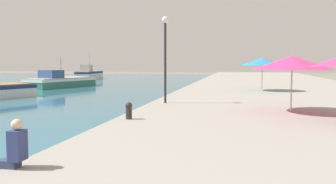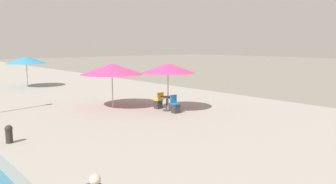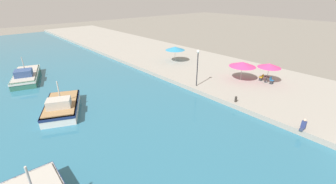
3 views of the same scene
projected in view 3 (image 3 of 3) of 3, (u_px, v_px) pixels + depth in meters
quay_promenade at (150, 52)px, 45.54m from camera, size 16.00×90.00×0.57m
fishing_boat_mid at (62, 106)px, 22.81m from camera, size 5.47×7.05×3.31m
fishing_boat_far at (26, 76)px, 31.24m from camera, size 5.25×8.67×3.27m
cafe_umbrella_pink at (269, 66)px, 28.38m from camera, size 2.87×2.87×2.52m
cafe_umbrella_white at (243, 64)px, 29.30m from camera, size 3.44×3.44×2.45m
cafe_umbrella_striped at (175, 48)px, 37.37m from camera, size 3.22×3.22×2.51m
cafe_table at (266, 78)px, 29.09m from camera, size 0.80×0.80×0.74m
cafe_chair_left at (271, 81)px, 28.65m from camera, size 0.43×0.46×0.91m
cafe_chair_right at (261, 78)px, 29.68m from camera, size 0.41×0.44×0.91m
person_at_quay at (303, 125)px, 18.96m from camera, size 0.55×0.36×1.02m
mooring_bollard at (236, 99)px, 23.86m from camera, size 0.26×0.26×0.65m
lamppost at (198, 62)px, 26.90m from camera, size 0.36×0.36×4.56m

